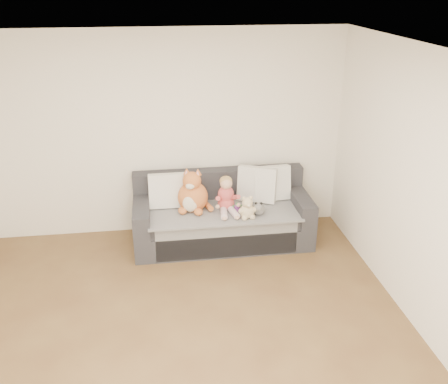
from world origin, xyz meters
The scene contains 10 objects.
room_shell centered at (0.00, 0.42, 1.30)m, with size 5.00×5.00×5.00m.
sofa centered at (0.64, 2.06, 0.31)m, with size 2.20×0.94×0.85m.
cushion_left centered at (-0.03, 2.16, 0.69)m, with size 0.46×0.21×0.44m.
cushion_right_back centered at (1.11, 2.18, 0.70)m, with size 0.54×0.40×0.46m.
cushion_right_front centered at (1.29, 2.20, 0.69)m, with size 0.50×0.26×0.46m.
toddler centered at (0.68, 1.94, 0.66)m, with size 0.31×0.45×0.44m.
plush_cat centered at (0.27, 2.00, 0.68)m, with size 0.44×0.39×0.57m.
teddy_bear centered at (0.89, 1.69, 0.59)m, with size 0.23×0.17×0.29m.
plush_cow centered at (1.04, 1.77, 0.55)m, with size 0.16×0.24×0.19m.
sippy_cup centered at (0.80, 1.88, 0.54)m, with size 0.11×0.08×0.12m.
Camera 1 is at (-0.13, -3.57, 3.14)m, focal length 40.00 mm.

